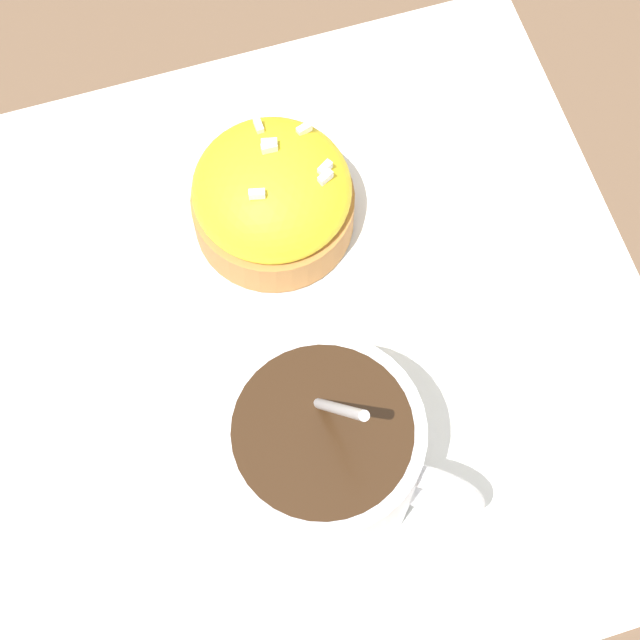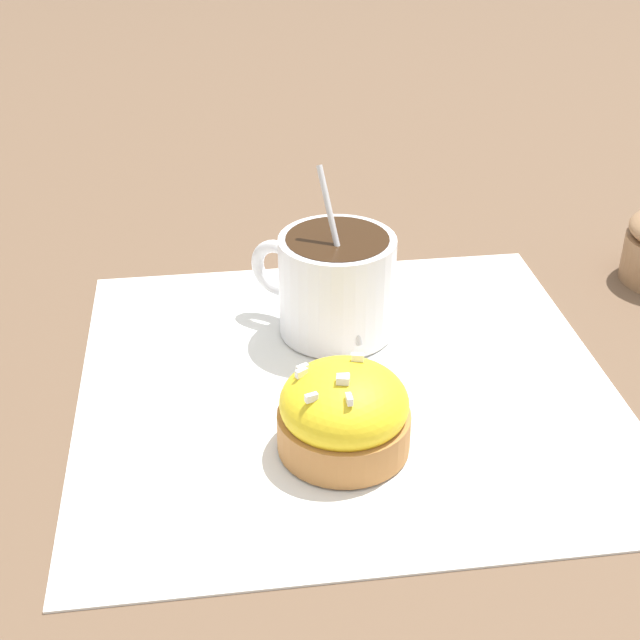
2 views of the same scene
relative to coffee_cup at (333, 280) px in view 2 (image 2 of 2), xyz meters
The scene contains 4 objects.
ground_plane 0.08m from the coffee_cup, ahead, with size 3.00×3.00×0.00m, color brown.
paper_napkin 0.08m from the coffee_cup, ahead, with size 0.34×0.35×0.00m.
coffee_cup is the anchor object (origin of this frame).
frosted_pastry 0.13m from the coffee_cup, ahead, with size 0.08×0.08×0.06m.
Camera 2 is at (0.46, -0.06, 0.33)m, focal length 50.00 mm.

